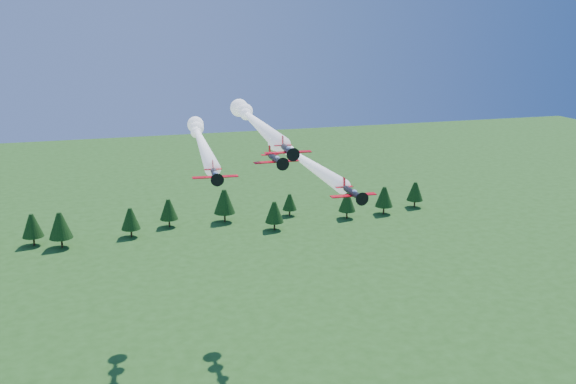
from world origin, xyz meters
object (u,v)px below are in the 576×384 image
object	(u,v)px
plane_left	(200,139)
plane_slot	(276,159)
plane_lead	(254,120)
plane_right	(300,158)

from	to	relation	value
plane_left	plane_slot	world-z (taller)	plane_slot
plane_lead	plane_right	distance (m)	16.36
plane_right	plane_slot	distance (m)	22.58
plane_left	plane_right	xyz separation A→B (m)	(19.24, -4.59, -3.98)
plane_right	plane_slot	bearing A→B (deg)	-117.77
plane_lead	plane_right	size ratio (longest dim) A/B	0.98
plane_right	plane_slot	world-z (taller)	plane_slot
plane_left	plane_slot	bearing A→B (deg)	-64.91
plane_lead	plane_slot	distance (m)	12.92
plane_lead	plane_right	xyz separation A→B (m)	(11.25, 7.59, -9.14)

